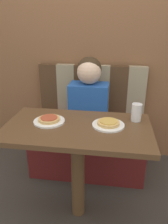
# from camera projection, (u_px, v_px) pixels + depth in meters

# --- Properties ---
(ground_plane) EXTENTS (12.00, 12.00, 0.00)m
(ground_plane) POSITION_uv_depth(u_px,v_px,m) (78.00, 212.00, 1.77)
(ground_plane) COLOR #38332D
(wall_back) EXTENTS (7.00, 0.05, 2.60)m
(wall_back) POSITION_uv_depth(u_px,v_px,m) (94.00, 35.00, 2.15)
(wall_back) COLOR brown
(wall_back) RESTS_ON ground_plane
(booth_seat) EXTENTS (1.09, 0.58, 0.46)m
(booth_seat) POSITION_uv_depth(u_px,v_px,m) (88.00, 147.00, 2.25)
(booth_seat) COLOR #5B1919
(booth_seat) RESTS_ON ground_plane
(booth_backrest) EXTENTS (1.09, 0.08, 0.56)m
(booth_backrest) POSITION_uv_depth(u_px,v_px,m) (92.00, 92.00, 2.28)
(booth_backrest) COLOR #4C331E
(booth_backrest) RESTS_ON booth_seat
(dining_table) EXTENTS (1.00, 0.56, 0.77)m
(dining_table) POSITION_uv_depth(u_px,v_px,m) (78.00, 142.00, 1.52)
(dining_table) COLOR brown
(dining_table) RESTS_ON ground_plane
(person) EXTENTS (0.36, 0.25, 0.68)m
(person) POSITION_uv_depth(u_px,v_px,m) (89.00, 93.00, 2.03)
(person) COLOR #2356B2
(person) RESTS_ON booth_seat
(plate_left) EXTENTS (0.22, 0.22, 0.01)m
(plate_left) POSITION_uv_depth(u_px,v_px,m) (49.00, 121.00, 1.53)
(plate_left) COLOR white
(plate_left) RESTS_ON dining_table
(plate_right) EXTENTS (0.22, 0.22, 0.01)m
(plate_right) POSITION_uv_depth(u_px,v_px,m) (108.00, 125.00, 1.48)
(plate_right) COLOR white
(plate_right) RESTS_ON dining_table
(pizza_left) EXTENTS (0.15, 0.15, 0.03)m
(pizza_left) POSITION_uv_depth(u_px,v_px,m) (49.00, 119.00, 1.52)
(pizza_left) COLOR tan
(pizza_left) RESTS_ON plate_left
(pizza_right) EXTENTS (0.15, 0.15, 0.03)m
(pizza_right) POSITION_uv_depth(u_px,v_px,m) (108.00, 123.00, 1.47)
(pizza_right) COLOR tan
(pizza_right) RESTS_ON plate_right
(drinking_cup) EXTENTS (0.07, 0.07, 0.13)m
(drinking_cup) POSITION_uv_depth(u_px,v_px,m) (136.00, 112.00, 1.53)
(drinking_cup) COLOR silver
(drinking_cup) RESTS_ON dining_table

